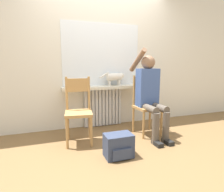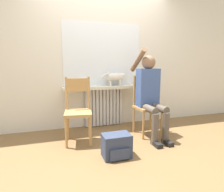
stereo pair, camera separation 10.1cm
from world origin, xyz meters
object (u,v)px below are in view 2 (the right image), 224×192
object	(u,v)px
chair_left	(78,109)
person	(150,91)
chair_right	(146,105)
backpack	(117,146)
cat	(115,77)

from	to	relation	value
chair_left	person	size ratio (longest dim) A/B	0.69
chair_left	chair_right	bearing A→B (deg)	8.48
chair_left	chair_right	world-z (taller)	same
chair_right	person	world-z (taller)	person
chair_right	person	distance (m)	0.26
chair_left	chair_right	size ratio (longest dim) A/B	1.00
backpack	cat	bearing A→B (deg)	72.28
person	cat	size ratio (longest dim) A/B	2.95
chair_right	backpack	world-z (taller)	chair_right
chair_left	backpack	xyz separation A→B (m)	(0.39, -0.63, -0.35)
chair_left	backpack	size ratio (longest dim) A/B	2.78
cat	backpack	world-z (taller)	cat
cat	backpack	distance (m)	1.47
cat	person	bearing A→B (deg)	-61.24
chair_left	cat	xyz separation A→B (m)	(0.77, 0.55, 0.43)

